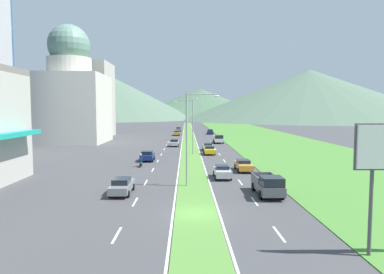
{
  "coord_description": "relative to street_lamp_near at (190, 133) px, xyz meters",
  "views": [
    {
      "loc": [
        -0.74,
        -25.53,
        7.83
      ],
      "look_at": [
        0.37,
        40.31,
        2.61
      ],
      "focal_mm": 32.37,
      "sensor_mm": 36.0,
      "label": 1
    }
  ],
  "objects": [
    {
      "name": "motorcycle_rider",
      "position": [
        -6.68,
        12.36,
        -4.77
      ],
      "size": [
        0.36,
        2.0,
        1.8
      ],
      "rotation": [
        0.0,
        0.0,
        1.57
      ],
      "color": "black",
      "rests_on": "ground_plane"
    },
    {
      "name": "lane_dash_right_8",
      "position": [
        5.41,
        33.06,
        -5.51
      ],
      "size": [
        0.16,
        2.8,
        0.01
      ],
      "primitive_type": "cube",
      "color": "silver",
      "rests_on": "ground_plane"
    },
    {
      "name": "street_lamp_far",
      "position": [
        -0.17,
        50.84,
        0.72
      ],
      "size": [
        3.28,
        0.52,
        10.94
      ],
      "color": "#99999E",
      "rests_on": "ground_plane"
    },
    {
      "name": "lane_dash_left_9",
      "position": [
        -4.79,
        40.87,
        -5.51
      ],
      "size": [
        0.16,
        2.8,
        0.01
      ],
      "primitive_type": "cube",
      "color": "silver",
      "rests_on": "ground_plane"
    },
    {
      "name": "lane_dash_left_2",
      "position": [
        -4.79,
        -13.77,
        -5.51
      ],
      "size": [
        0.16,
        2.8,
        0.01
      ],
      "primitive_type": "cube",
      "color": "silver",
      "rests_on": "ground_plane"
    },
    {
      "name": "pickup_truck_0",
      "position": [
        7.02,
        -4.06,
        -4.53
      ],
      "size": [
        2.18,
        5.4,
        2.0
      ],
      "rotation": [
        0.0,
        0.0,
        -1.57
      ],
      "color": "#515459",
      "rests_on": "ground_plane"
    },
    {
      "name": "street_lamp_mid",
      "position": [
        0.37,
        25.44,
        0.04
      ],
      "size": [
        3.35,
        0.51,
        9.61
      ],
      "color": "#99999E",
      "rests_on": "ground_plane"
    },
    {
      "name": "lane_dash_right_10",
      "position": [
        5.41,
        48.67,
        -5.51
      ],
      "size": [
        0.16,
        2.8,
        0.01
      ],
      "primitive_type": "cube",
      "color": "silver",
      "rests_on": "ground_plane"
    },
    {
      "name": "ground_plane",
      "position": [
        0.31,
        -9.38,
        -5.51
      ],
      "size": [
        600.0,
        600.0,
        0.0
      ],
      "primitive_type": "plane",
      "color": "#424244"
    },
    {
      "name": "lane_dash_right_4",
      "position": [
        5.41,
        1.84,
        -5.51
      ],
      "size": [
        0.16,
        2.8,
        0.01
      ],
      "primitive_type": "cube",
      "color": "silver",
      "rests_on": "ground_plane"
    },
    {
      "name": "car_7",
      "position": [
        7.25,
        75.34,
        -4.73
      ],
      "size": [
        1.93,
        4.26,
        1.56
      ],
      "rotation": [
        0.0,
        0.0,
        -1.57
      ],
      "color": "navy",
      "rests_on": "ground_plane"
    },
    {
      "name": "street_lamp_near",
      "position": [
        0.0,
        0.0,
        0.0
      ],
      "size": [
        3.4,
        0.28,
        9.53
      ],
      "color": "#99999E",
      "rests_on": "ground_plane"
    },
    {
      "name": "lane_dash_left_5",
      "position": [
        -4.79,
        9.65,
        -5.51
      ],
      "size": [
        0.16,
        2.8,
        0.01
      ],
      "primitive_type": "cube",
      "color": "silver",
      "rests_on": "ground_plane"
    },
    {
      "name": "car_8",
      "position": [
        -6.44,
        -3.06,
        -4.75
      ],
      "size": [
        1.86,
        4.68,
        1.5
      ],
      "rotation": [
        0.0,
        0.0,
        1.57
      ],
      "color": "slate",
      "rests_on": "ground_plane"
    },
    {
      "name": "hill_far_right",
      "position": [
        91.08,
        222.54,
        13.24
      ],
      "size": [
        190.19,
        190.19,
        37.5
      ],
      "primitive_type": "cone",
      "color": "#516B56",
      "rests_on": "ground_plane"
    },
    {
      "name": "pickup_truck_1",
      "position": [
        7.1,
        45.49,
        -4.53
      ],
      "size": [
        2.18,
        5.4,
        2.0
      ],
      "rotation": [
        0.0,
        0.0,
        -1.57
      ],
      "color": "silver",
      "rests_on": "ground_plane"
    },
    {
      "name": "lane_dash_left_6",
      "position": [
        -4.79,
        17.45,
        -5.51
      ],
      "size": [
        0.16,
        2.8,
        0.01
      ],
      "primitive_type": "cube",
      "color": "silver",
      "rests_on": "ground_plane"
    },
    {
      "name": "edge_line_median_right",
      "position": [
        2.06,
        50.62,
        -5.51
      ],
      "size": [
        0.16,
        240.0,
        0.01
      ],
      "primitive_type": "cube",
      "color": "silver",
      "rests_on": "ground_plane"
    },
    {
      "name": "car_9",
      "position": [
        -3.18,
        88.95,
        -4.71
      ],
      "size": [
        1.95,
        4.75,
        1.57
      ],
      "rotation": [
        0.0,
        0.0,
        1.57
      ],
      "color": "slate",
      "rests_on": "ground_plane"
    },
    {
      "name": "car_5",
      "position": [
        3.75,
        31.2,
        -4.78
      ],
      "size": [
        1.91,
        4.57,
        1.42
      ],
      "rotation": [
        0.0,
        0.0,
        -1.57
      ],
      "color": "#B2B2B7",
      "rests_on": "ground_plane"
    },
    {
      "name": "lane_dash_left_3",
      "position": [
        -4.79,
        -5.96,
        -5.51
      ],
      "size": [
        0.16,
        2.8,
        0.01
      ],
      "primitive_type": "cube",
      "color": "silver",
      "rests_on": "ground_plane"
    },
    {
      "name": "hill_far_center",
      "position": [
        12.79,
        289.94,
        8.18
      ],
      "size": [
        138.6,
        138.6,
        27.38
      ],
      "primitive_type": "cone",
      "color": "#47664C",
      "rests_on": "ground_plane"
    },
    {
      "name": "lane_dash_right_2",
      "position": [
        5.41,
        -13.77,
        -5.51
      ],
      "size": [
        0.16,
        2.8,
        0.01
      ],
      "primitive_type": "cube",
      "color": "silver",
      "rests_on": "ground_plane"
    },
    {
      "name": "lane_dash_left_8",
      "position": [
        -4.79,
        33.06,
        -5.51
      ],
      "size": [
        0.16,
        2.8,
        0.01
      ],
      "primitive_type": "cube",
      "color": "silver",
      "rests_on": "ground_plane"
    },
    {
      "name": "grass_verge_right",
      "position": [
        20.91,
        50.62,
        -5.48
      ],
      "size": [
        24.0,
        240.0,
        0.06
      ],
      "primitive_type": "cube",
      "color": "#477F33",
      "rests_on": "ground_plane"
    },
    {
      "name": "lane_dash_right_3",
      "position": [
        5.41,
        -5.96,
        -5.51
      ],
      "size": [
        0.16,
        2.8,
        0.01
      ],
      "primitive_type": "cube",
      "color": "silver",
      "rests_on": "ground_plane"
    },
    {
      "name": "hill_far_left",
      "position": [
        -68.5,
        245.69,
        13.62
      ],
      "size": [
        152.4,
        152.4,
        38.28
      ],
      "primitive_type": "cone",
      "color": "#516B56",
      "rests_on": "ground_plane"
    },
    {
      "name": "car_4",
      "position": [
        -6.37,
        17.65,
        -4.73
      ],
      "size": [
        2.04,
        4.05,
        1.54
      ],
      "rotation": [
        0.0,
        0.0,
        1.57
      ],
      "color": "navy",
      "rests_on": "ground_plane"
    },
    {
      "name": "car_6",
      "position": [
        3.69,
        4.15,
        -4.76
      ],
      "size": [
        1.88,
        4.06,
        1.46
      ],
      "rotation": [
        0.0,
        0.0,
        -1.57
      ],
      "color": "#B2B2B7",
      "rests_on": "ground_plane"
    },
    {
      "name": "lane_dash_right_9",
      "position": [
        5.41,
        40.87,
        -5.51
      ],
      "size": [
        0.16,
        2.8,
        0.01
      ],
      "primitive_type": "cube",
      "color": "silver",
      "rests_on": "ground_plane"
    },
    {
      "name": "lane_dash_left_7",
      "position": [
        -4.79,
        25.26,
        -5.51
      ],
      "size": [
        0.16,
        2.8,
        0.01
      ],
      "primitive_type": "cube",
      "color": "silver",
      "rests_on": "ground_plane"
    },
    {
      "name": "grass_median",
      "position": [
        0.31,
        50.62,
        -5.48
      ],
      "size": [
        3.2,
        240.0,
        0.06
      ],
      "primitive_type": "cube",
      "color": "#518438",
      "rests_on": "ground_plane"
    },
    {
      "name": "lane_dash_right_5",
      "position": [
        5.41,
        9.65,
        -5.51
      ],
      "size": [
        0.16,
        2.8,
        0.01
      ],
      "primitive_type": "cube",
      "color": "silver",
      "rests_on": "ground_plane"
    },
    {
      "name": "car_2",
      "position": [
        -2.97,
        38.77,
        -4.74
      ],
      "size": [
        1.97,
        4.42,
        1.54
      ],
      "rotation": [
        0.0,
        0.0,
        1.57
      ],
      "color": "#B2B2B7",
      "rests_on": "ground_plane"
    },
    {
      "name": "car_1",
      "position": [
        6.91,
        8.84,
        -4.77
      ],
      "size": [
        1.92,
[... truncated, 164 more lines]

